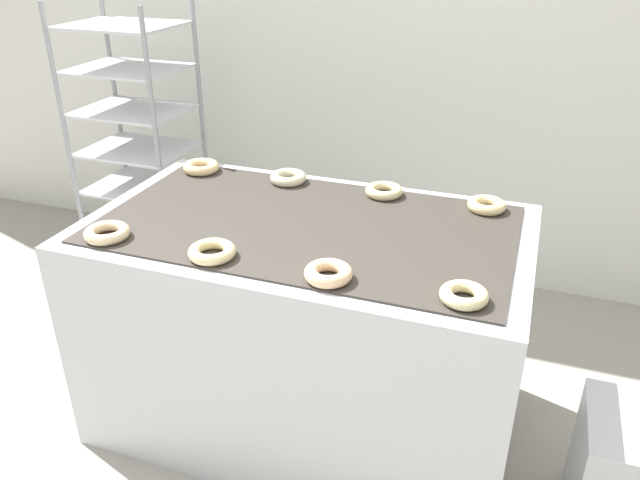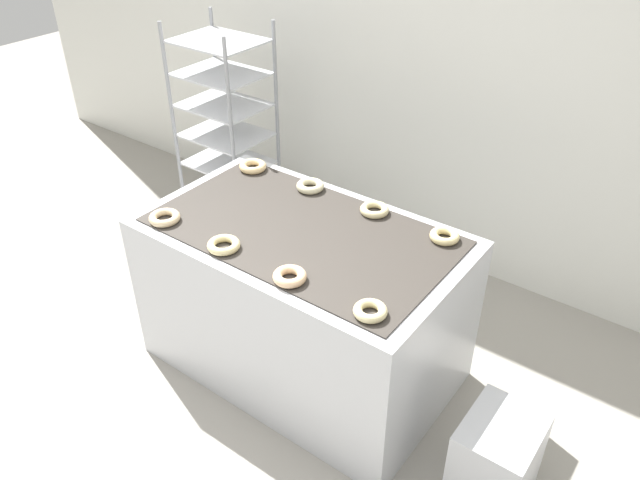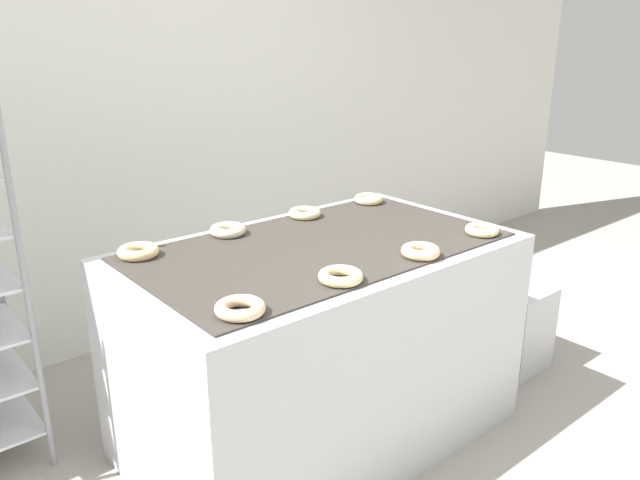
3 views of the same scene
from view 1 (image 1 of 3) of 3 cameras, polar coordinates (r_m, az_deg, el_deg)
name	(u,v)px [view 1 (image 1 of 3)]	position (r m, az deg, el deg)	size (l,w,h in m)	color
wall_back	(403,21)	(3.40, 7.58, 19.21)	(8.00, 0.05, 2.80)	silver
fryer_machine	(307,326)	(2.46, -1.19, -7.83)	(1.59, 0.94, 0.89)	silver
baking_rack_cart	(139,149)	(3.47, -16.22, 7.96)	(0.56, 0.46, 1.53)	gray
glaze_bin	(624,476)	(2.41, 26.06, -18.78)	(0.31, 0.37, 0.44)	silver
donut_near_left	(107,233)	(2.24, -18.90, 0.63)	(0.15, 0.15, 0.04)	beige
donut_near_midleft	(212,252)	(2.03, -9.85, -1.06)	(0.15, 0.15, 0.04)	beige
donut_near_midright	(328,273)	(1.88, 0.76, -3.05)	(0.15, 0.15, 0.04)	#F0C290
donut_near_right	(464,295)	(1.82, 13.02, -4.93)	(0.14, 0.14, 0.04)	beige
donut_far_left	(201,167)	(2.76, -10.81, 6.58)	(0.15, 0.15, 0.04)	#F0CB8C
donut_far_midleft	(288,178)	(2.60, -2.93, 5.73)	(0.15, 0.15, 0.04)	beige
donut_far_midright	(384,191)	(2.48, 5.86, 4.50)	(0.15, 0.15, 0.04)	beige
donut_far_right	(487,205)	(2.41, 14.98, 3.10)	(0.14, 0.14, 0.04)	beige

